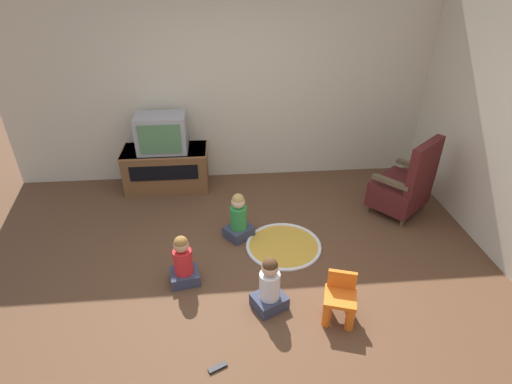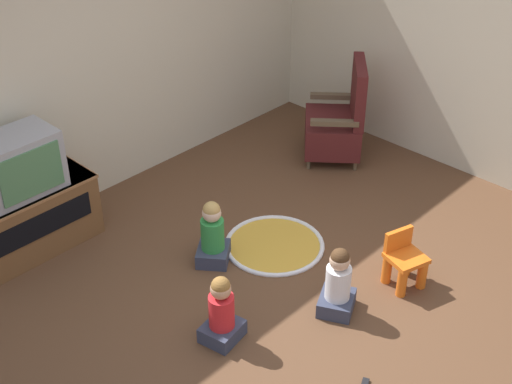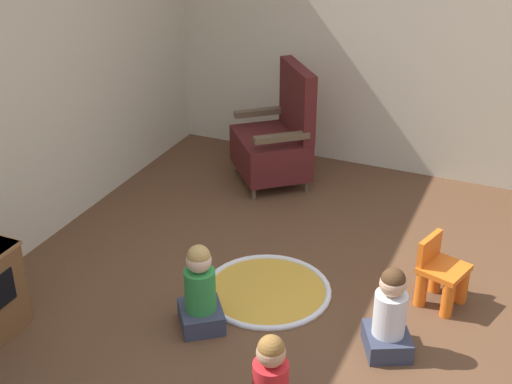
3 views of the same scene
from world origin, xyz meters
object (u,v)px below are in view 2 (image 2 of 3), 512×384
(television, at_px, (17,164))
(child_watching_right, at_px, (222,313))
(black_armchair, at_px, (338,123))
(tv_cabinet, at_px, (26,217))
(yellow_kid_chair, at_px, (404,263))
(child_watching_center, at_px, (338,284))
(child_watching_left, at_px, (213,236))

(television, bearing_deg, child_watching_right, -79.40)
(black_armchair, bearing_deg, tv_cabinet, -56.83)
(yellow_kid_chair, xyz_separation_m, child_watching_center, (-0.58, 0.18, 0.04))
(yellow_kid_chair, xyz_separation_m, child_watching_left, (-0.80, 1.25, 0.04))
(television, relative_size, yellow_kid_chair, 1.42)
(tv_cabinet, xyz_separation_m, child_watching_left, (0.91, -1.21, -0.05))
(tv_cabinet, bearing_deg, child_watching_center, -63.75)
(black_armchair, xyz_separation_m, yellow_kid_chair, (-1.21, -1.59, -0.17))
(tv_cabinet, relative_size, child_watching_center, 2.01)
(tv_cabinet, xyz_separation_m, black_armchair, (2.92, -0.88, 0.07))
(television, xyz_separation_m, child_watching_left, (0.91, -1.18, -0.56))
(yellow_kid_chair, relative_size, child_watching_right, 0.82)
(tv_cabinet, height_order, yellow_kid_chair, tv_cabinet)
(yellow_kid_chair, height_order, child_watching_center, child_watching_center)
(child_watching_left, height_order, child_watching_right, child_watching_left)
(child_watching_right, bearing_deg, yellow_kid_chair, -33.33)
(tv_cabinet, height_order, black_armchair, black_armchair)
(tv_cabinet, height_order, television, television)
(television, distance_m, black_armchair, 3.07)
(black_armchair, xyz_separation_m, child_watching_right, (-2.57, -1.02, -0.13))
(black_armchair, height_order, yellow_kid_chair, black_armchair)
(tv_cabinet, relative_size, child_watching_left, 1.99)
(television, xyz_separation_m, child_watching_right, (0.35, -1.86, -0.57))
(yellow_kid_chair, xyz_separation_m, child_watching_right, (-1.36, 0.57, 0.04))
(tv_cabinet, height_order, child_watching_right, tv_cabinet)
(child_watching_left, bearing_deg, child_watching_right, -166.90)
(television, relative_size, child_watching_left, 1.13)
(tv_cabinet, xyz_separation_m, television, (0.00, -0.03, 0.51))
(child_watching_left, xyz_separation_m, child_watching_center, (0.22, -1.07, -0.00))
(child_watching_right, bearing_deg, child_watching_center, -37.40)
(tv_cabinet, distance_m, child_watching_left, 1.51)
(black_armchair, distance_m, child_watching_center, 2.29)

